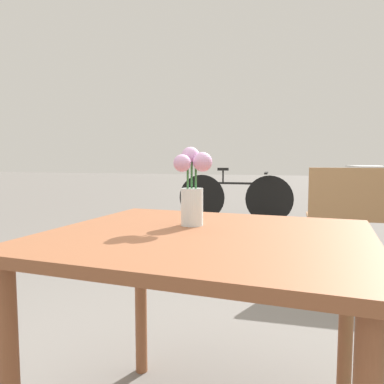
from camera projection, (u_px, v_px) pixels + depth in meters
table_front at (207, 264)px, 1.11m from camera, size 0.98×0.88×0.70m
flower_vase at (192, 189)px, 1.21m from camera, size 0.12×0.12×0.26m
bicycle at (235, 197)px, 5.46m from camera, size 1.67×0.44×0.79m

